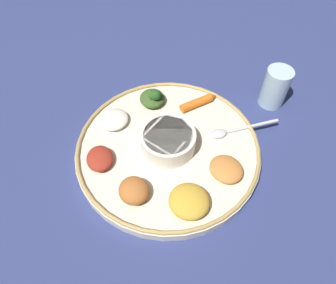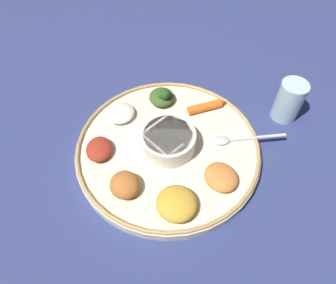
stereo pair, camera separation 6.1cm
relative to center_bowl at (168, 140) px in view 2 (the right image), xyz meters
name	(u,v)px [view 2 (the right image)]	position (x,y,z in m)	size (l,w,h in m)	color
ground_plane	(168,152)	(0.00, 0.00, -0.04)	(2.40, 2.40, 0.00)	navy
platter	(168,149)	(0.00, 0.00, -0.03)	(0.37, 0.37, 0.02)	beige
platter_rim	(168,146)	(0.00, 0.00, -0.02)	(0.37, 0.37, 0.01)	tan
center_bowl	(168,140)	(0.00, 0.00, 0.00)	(0.11, 0.11, 0.04)	silver
spoon	(237,139)	(0.04, 0.14, -0.02)	(0.06, 0.15, 0.01)	silver
greens_pile	(162,97)	(-0.12, 0.03, -0.01)	(0.07, 0.07, 0.04)	#385623
carrot_near_spoon	(207,106)	(-0.06, 0.12, -0.01)	(0.02, 0.09, 0.02)	orange
mound_chickpea	(125,185)	(0.06, -0.11, -0.01)	(0.06, 0.05, 0.03)	#B2662D
mound_lentil_yellow	(177,203)	(0.13, -0.04, -0.01)	(0.07, 0.07, 0.03)	gold
mound_squash	(221,177)	(0.11, 0.06, -0.01)	(0.07, 0.06, 0.02)	#C67A38
mound_rice_white	(121,113)	(-0.11, -0.06, -0.01)	(0.06, 0.06, 0.02)	silver
mound_beet	(99,149)	(-0.04, -0.13, -0.01)	(0.06, 0.05, 0.02)	maroon
drinking_glass	(288,103)	(0.00, 0.28, 0.00)	(0.06, 0.06, 0.09)	silver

